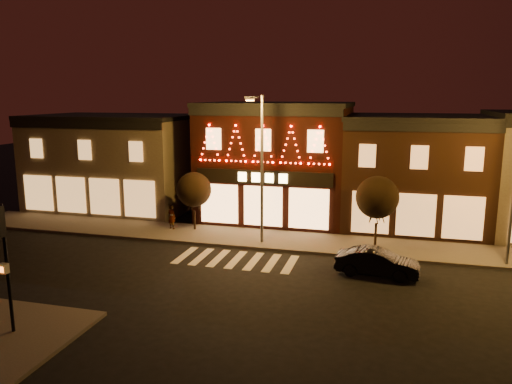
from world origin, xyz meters
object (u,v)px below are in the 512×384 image
at_px(traffic_signal_near, 2,244).
at_px(pedestrian, 172,217).
at_px(streetlamp_mid, 260,158).
at_px(dark_sedan, 377,262).

distance_m(traffic_signal_near, pedestrian, 15.29).
bearing_deg(pedestrian, traffic_signal_near, 112.99).
relative_size(streetlamp_mid, pedestrian, 5.41).
height_order(streetlamp_mid, dark_sedan, streetlamp_mid).
xyz_separation_m(traffic_signal_near, streetlamp_mid, (6.03, 13.47, 1.65)).
xyz_separation_m(streetlamp_mid, dark_sedan, (6.87, -3.37, -4.56)).
relative_size(streetlamp_mid, dark_sedan, 2.13).
height_order(dark_sedan, pedestrian, pedestrian).
bearing_deg(traffic_signal_near, streetlamp_mid, 72.32).
relative_size(traffic_signal_near, pedestrian, 3.04).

